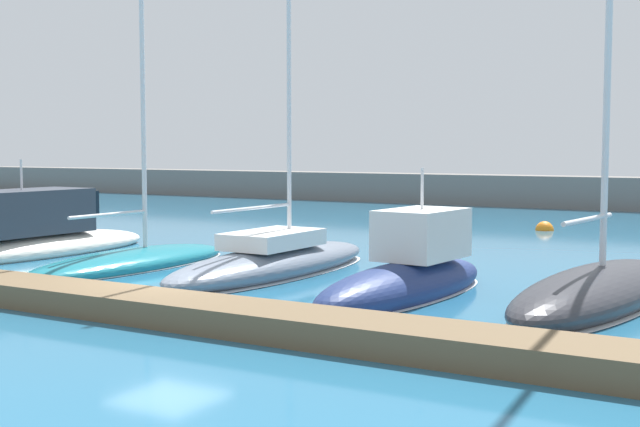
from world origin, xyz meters
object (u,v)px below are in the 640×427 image
(sailboat_slate_third, at_px, (274,261))
(mooring_buoy_orange, at_px, (544,230))
(sailboat_teal_second, at_px, (132,258))
(motorboat_ivory_nearest, at_px, (32,236))
(motorboat_navy_fourth, at_px, (409,275))
(sailboat_charcoal_fifth, at_px, (598,288))

(sailboat_slate_third, bearing_deg, mooring_buoy_orange, -9.61)
(sailboat_teal_second, bearing_deg, motorboat_ivory_nearest, 84.20)
(sailboat_teal_second, height_order, sailboat_slate_third, sailboat_teal_second)
(motorboat_navy_fourth, distance_m, mooring_buoy_orange, 19.32)
(sailboat_charcoal_fifth, bearing_deg, sailboat_slate_third, 95.37)
(sailboat_slate_third, relative_size, sailboat_charcoal_fifth, 0.84)
(motorboat_navy_fourth, xyz_separation_m, sailboat_charcoal_fifth, (4.50, 1.31, -0.15))
(sailboat_slate_third, distance_m, motorboat_navy_fourth, 5.32)
(motorboat_ivory_nearest, xyz_separation_m, motorboat_navy_fourth, (15.33, -1.05, -0.09))
(motorboat_ivory_nearest, xyz_separation_m, sailboat_slate_third, (10.21, 0.37, -0.25))
(motorboat_ivory_nearest, height_order, motorboat_navy_fourth, motorboat_ivory_nearest)
(sailboat_teal_second, distance_m, sailboat_slate_third, 4.91)
(mooring_buoy_orange, bearing_deg, sailboat_slate_third, -100.85)
(sailboat_teal_second, relative_size, mooring_buoy_orange, 21.17)
(mooring_buoy_orange, bearing_deg, sailboat_charcoal_fifth, -70.93)
(motorboat_ivory_nearest, bearing_deg, sailboat_charcoal_fifth, -87.34)
(sailboat_teal_second, height_order, mooring_buoy_orange, sailboat_teal_second)
(sailboat_slate_third, bearing_deg, motorboat_navy_fourth, -104.33)
(sailboat_teal_second, bearing_deg, motorboat_navy_fourth, -91.26)
(motorboat_navy_fourth, bearing_deg, sailboat_charcoal_fifth, -68.88)
(sailboat_teal_second, relative_size, motorboat_navy_fourth, 2.28)
(sailboat_teal_second, bearing_deg, mooring_buoy_orange, -22.50)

